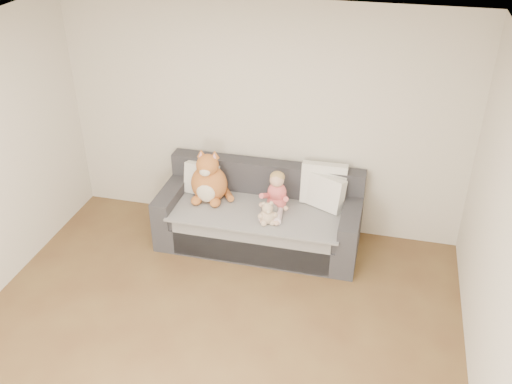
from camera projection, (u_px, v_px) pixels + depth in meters
The scene contains 10 objects.
room_shell at pixel (201, 221), 4.49m from camera, with size 5.00×5.00×5.00m.
sofa at pixel (260, 218), 6.35m from camera, with size 2.20×0.94×0.85m.
cushion_left at pixel (202, 179), 6.41m from camera, with size 0.41×0.24×0.37m.
cushion_right_back at pixel (324, 183), 6.23m from camera, with size 0.50×0.23×0.47m.
cushion_right_front at pixel (326, 192), 6.14m from camera, with size 0.44×0.34×0.38m.
toddler at pixel (276, 195), 6.08m from camera, with size 0.32×0.46×0.46m.
plush_cat at pixel (209, 181), 6.27m from camera, with size 0.50×0.43×0.62m.
teddy_bear at pixel (267, 215), 5.91m from camera, with size 0.20×0.16×0.26m.
plush_cow at pixel (270, 210), 6.03m from camera, with size 0.15×0.23×0.19m.
sippy_cup at pixel (271, 215), 5.98m from camera, with size 0.10×0.09×0.12m.
Camera 1 is at (1.33, -3.12, 3.77)m, focal length 40.00 mm.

